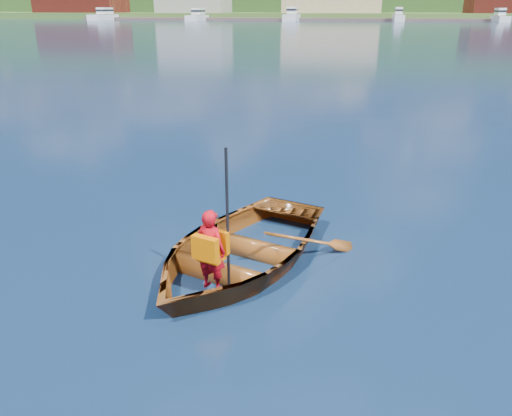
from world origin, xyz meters
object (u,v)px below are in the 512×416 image
child_paddler (211,249)px  marina_yachts (328,16)px  dock (346,19)px  rowboat (239,248)px

child_paddler → marina_yachts: size_ratio=0.01×
dock → child_paddler: bearing=-90.0°
rowboat → child_paddler: (-0.15, -0.90, 0.41)m
child_paddler → dock: (0.10, 149.00, -0.24)m
rowboat → child_paddler: size_ratio=2.39×
marina_yachts → child_paddler: bearing=-88.0°
child_paddler → marina_yachts: 144.44m
dock → marina_yachts: 6.94m
dock → marina_yachts: (-5.06, -4.65, 0.94)m
rowboat → dock: dock is taller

